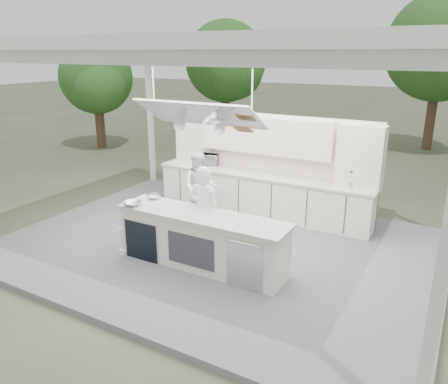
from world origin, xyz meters
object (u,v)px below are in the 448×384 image
Objects in this scene: demo_island at (201,240)px; head_chef at (204,211)px; sous_chef at (200,187)px; back_counter at (261,194)px.

head_chef is at bearing 113.87° from demo_island.
head_chef reaches higher than sous_chef.
demo_island is at bearing -86.37° from back_counter.
sous_chef is (-1.13, 1.75, 0.30)m from demo_island.
head_chef is 1.66m from sous_chef.
back_counter is 2.44m from head_chef.
demo_island is at bearing 108.61° from head_chef.
head_chef is (-0.18, 0.40, 0.36)m from demo_island.
sous_chef reaches higher than demo_island.
sous_chef is at bearing -132.00° from back_counter.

